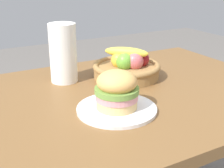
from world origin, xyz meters
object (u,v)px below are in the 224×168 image
at_px(fruit_basket, 127,67).
at_px(paper_towel_roll, 63,53).
at_px(plate, 117,109).
at_px(sandwich, 117,90).

height_order(fruit_basket, paper_towel_roll, paper_towel_roll).
height_order(plate, fruit_basket, fruit_basket).
relative_size(plate, fruit_basket, 0.92).
bearing_deg(plate, sandwich, 180.00).
bearing_deg(sandwich, paper_towel_roll, 97.97).
distance_m(sandwich, fruit_basket, 0.34).
height_order(plate, paper_towel_roll, paper_towel_roll).
bearing_deg(paper_towel_roll, sandwich, -82.03).
relative_size(sandwich, paper_towel_roll, 0.60).
bearing_deg(fruit_basket, plate, -127.19).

